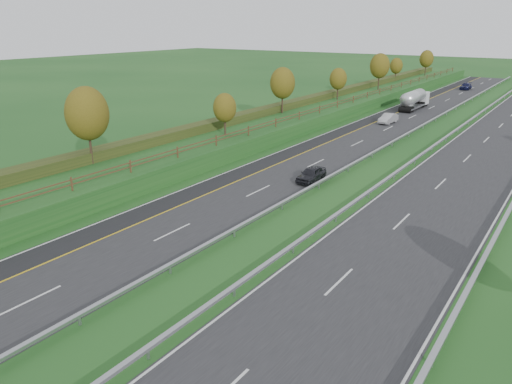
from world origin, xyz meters
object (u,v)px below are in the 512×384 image
Objects in this scene: car_dark_near at (311,174)px; car_silver_mid at (388,118)px; road_tanker at (415,99)px; car_small_far at (466,86)px.

car_dark_near is 0.93× the size of car_silver_mid.
car_silver_mid is (0.85, -16.37, -1.05)m from road_tanker.
road_tanker is 2.41× the size of car_silver_mid.
car_small_far is (-3.50, 86.63, 0.03)m from car_dark_near.
car_dark_near is at bearing -79.32° from car_silver_mid.
car_silver_mid is at bearing 95.96° from car_dark_near.
car_silver_mid is 0.89× the size of car_small_far.
car_silver_mid reaches higher than car_dark_near.
car_dark_near is 0.82× the size of car_small_far.
car_dark_near is 86.71m from car_small_far.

